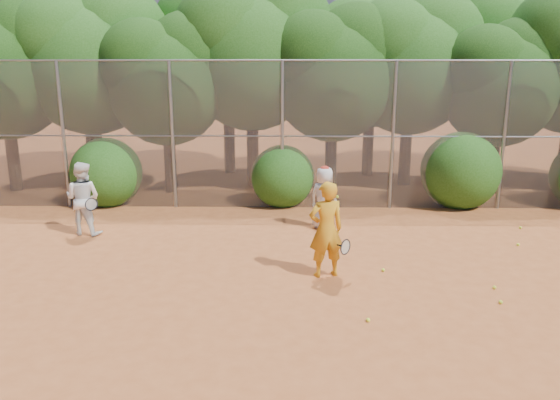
{
  "coord_description": "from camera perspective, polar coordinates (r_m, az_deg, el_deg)",
  "views": [
    {
      "loc": [
        -0.8,
        -8.79,
        3.98
      ],
      "look_at": [
        -1.0,
        2.5,
        1.1
      ],
      "focal_mm": 35.0,
      "sensor_mm": 36.0,
      "label": 1
    }
  ],
  "objects": [
    {
      "name": "ground",
      "position": [
        9.69,
        5.75,
        -10.04
      ],
      "size": [
        80.0,
        80.0,
        0.0
      ],
      "primitive_type": "plane",
      "color": "#A65225",
      "rests_on": "ground"
    },
    {
      "name": "fence_back",
      "position": [
        14.93,
        3.64,
        6.86
      ],
      "size": [
        20.05,
        0.09,
        4.03
      ],
      "color": "gray",
      "rests_on": "ground"
    },
    {
      "name": "tree_0",
      "position": [
        18.92,
        -26.88,
        12.67
      ],
      "size": [
        4.38,
        3.81,
        6.0
      ],
      "color": "black",
      "rests_on": "ground"
    },
    {
      "name": "tree_1",
      "position": [
        18.39,
        -19.1,
        14.13
      ],
      "size": [
        4.64,
        4.03,
        6.35
      ],
      "color": "black",
      "rests_on": "ground"
    },
    {
      "name": "tree_2",
      "position": [
        17.03,
        -11.65,
        12.69
      ],
      "size": [
        3.99,
        3.47,
        5.47
      ],
      "color": "black",
      "rests_on": "ground"
    },
    {
      "name": "tree_3",
      "position": [
        17.68,
        -2.78,
        15.64
      ],
      "size": [
        4.89,
        4.26,
        6.7
      ],
      "color": "black",
      "rests_on": "ground"
    },
    {
      "name": "tree_4",
      "position": [
        17.08,
        5.71,
        13.5
      ],
      "size": [
        4.19,
        3.64,
        5.73
      ],
      "color": "black",
      "rests_on": "ground"
    },
    {
      "name": "tree_5",
      "position": [
        18.24,
        13.64,
        14.14
      ],
      "size": [
        4.51,
        3.92,
        6.17
      ],
      "color": "black",
      "rests_on": "ground"
    },
    {
      "name": "tree_6",
      "position": [
        17.99,
        22.16,
        11.65
      ],
      "size": [
        3.86,
        3.36,
        5.29
      ],
      "color": "black",
      "rests_on": "ground"
    },
    {
      "name": "tree_9",
      "position": [
        20.89,
        -19.62,
        14.5
      ],
      "size": [
        4.83,
        4.2,
        6.62
      ],
      "color": "black",
      "rests_on": "ground"
    },
    {
      "name": "tree_10",
      "position": [
        19.96,
        -5.34,
        16.11
      ],
      "size": [
        5.15,
        4.48,
        7.06
      ],
      "color": "black",
      "rests_on": "ground"
    },
    {
      "name": "tree_11",
      "position": [
        19.64,
        9.7,
        14.65
      ],
      "size": [
        4.64,
        4.03,
        6.35
      ],
      "color": "black",
      "rests_on": "ground"
    },
    {
      "name": "tree_12",
      "position": [
        21.35,
        21.94,
        14.74
      ],
      "size": [
        5.02,
        4.37,
        6.88
      ],
      "color": "black",
      "rests_on": "ground"
    },
    {
      "name": "bush_0",
      "position": [
        16.24,
        -17.71,
        3.05
      ],
      "size": [
        2.0,
        2.0,
        2.0
      ],
      "primitive_type": "sphere",
      "color": "#1E4E13",
      "rests_on": "ground"
    },
    {
      "name": "bush_1",
      "position": [
        15.41,
        0.25,
        2.77
      ],
      "size": [
        1.8,
        1.8,
        1.8
      ],
      "primitive_type": "sphere",
      "color": "#1E4E13",
      "rests_on": "ground"
    },
    {
      "name": "bush_2",
      "position": [
        16.1,
        18.37,
        3.27
      ],
      "size": [
        2.2,
        2.2,
        2.2
      ],
      "primitive_type": "sphere",
      "color": "#1E4E13",
      "rests_on": "ground"
    },
    {
      "name": "player_yellow",
      "position": [
        10.26,
        4.85,
        -3.1
      ],
      "size": [
        0.85,
        0.63,
        1.85
      ],
      "rotation": [
        0.0,
        0.0,
        3.42
      ],
      "color": "orange",
      "rests_on": "ground"
    },
    {
      "name": "player_teen",
      "position": [
        13.24,
        4.64,
        0.25
      ],
      "size": [
        0.89,
        0.82,
        1.56
      ],
      "rotation": [
        0.0,
        0.0,
        2.56
      ],
      "color": "silver",
      "rests_on": "ground"
    },
    {
      "name": "player_white",
      "position": [
        13.56,
        -19.9,
        0.16
      ],
      "size": [
        0.95,
        0.8,
        1.73
      ],
      "rotation": [
        0.0,
        0.0,
        2.95
      ],
      "color": "white",
      "rests_on": "ground"
    },
    {
      "name": "ball_0",
      "position": [
        10.65,
        21.49,
        -8.5
      ],
      "size": [
        0.07,
        0.07,
        0.07
      ],
      "primitive_type": "sphere",
      "color": "#D6EF2B",
      "rests_on": "ground"
    },
    {
      "name": "ball_1",
      "position": [
        13.23,
        23.62,
        -4.29
      ],
      "size": [
        0.07,
        0.07,
        0.07
      ],
      "primitive_type": "sphere",
      "color": "#D6EF2B",
      "rests_on": "ground"
    },
    {
      "name": "ball_2",
      "position": [
        10.08,
        22.06,
        -9.86
      ],
      "size": [
        0.07,
        0.07,
        0.07
      ],
      "primitive_type": "sphere",
      "color": "#D6EF2B",
      "rests_on": "ground"
    },
    {
      "name": "ball_4",
      "position": [
        10.89,
        10.73,
        -7.2
      ],
      "size": [
        0.07,
        0.07,
        0.07
      ],
      "primitive_type": "sphere",
      "color": "#D6EF2B",
      "rests_on": "ground"
    },
    {
      "name": "ball_5",
      "position": [
        14.57,
        23.82,
        -2.66
      ],
      "size": [
        0.07,
        0.07,
        0.07
      ],
      "primitive_type": "sphere",
      "color": "#D6EF2B",
      "rests_on": "ground"
    },
    {
      "name": "ball_6",
      "position": [
        8.88,
        9.19,
        -12.28
      ],
      "size": [
        0.07,
        0.07,
        0.07
      ],
      "primitive_type": "sphere",
      "color": "#D6EF2B",
      "rests_on": "ground"
    }
  ]
}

